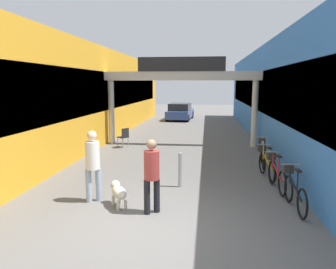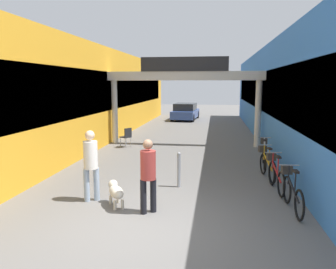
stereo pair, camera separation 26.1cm
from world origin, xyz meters
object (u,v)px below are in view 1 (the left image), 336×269
object	(u,v)px
pedestrian_companion	(152,172)
bicycle_orange_third	(266,163)
dog_on_leash	(118,192)
bicycle_silver_farthest	(262,153)
parked_car_blue	(180,112)
bicycle_black_nearest	(294,190)
pedestrian_with_dog	(93,161)
bollard_post_metal	(180,169)
cafe_chair_black_nearer	(124,136)
bicycle_red_second	(276,173)

from	to	relation	value
pedestrian_companion	bicycle_orange_third	bearing A→B (deg)	47.04
dog_on_leash	bicycle_silver_farthest	xyz separation A→B (m)	(4.01, 4.44, 0.08)
dog_on_leash	parked_car_blue	distance (m)	19.07
pedestrian_companion	bicycle_black_nearest	bearing A→B (deg)	11.85
pedestrian_with_dog	bicycle_black_nearest	world-z (taller)	pedestrian_with_dog
bicycle_black_nearest	parked_car_blue	xyz separation A→B (m)	(-4.14, 18.72, 0.21)
pedestrian_with_dog	dog_on_leash	world-z (taller)	pedestrian_with_dog
bollard_post_metal	cafe_chair_black_nearer	xyz separation A→B (m)	(-2.98, 5.42, 0.04)
pedestrian_companion	bicycle_red_second	bearing A→B (deg)	34.34
bicycle_red_second	pedestrian_with_dog	bearing A→B (deg)	-161.44
bollard_post_metal	cafe_chair_black_nearer	distance (m)	6.19
pedestrian_companion	bicycle_black_nearest	xyz separation A→B (m)	(3.20, 0.67, -0.51)
pedestrian_with_dog	parked_car_blue	bearing A→B (deg)	88.22
pedestrian_companion	parked_car_blue	size ratio (longest dim) A/B	0.40
pedestrian_with_dog	bicycle_black_nearest	xyz separation A→B (m)	(4.73, 0.11, -0.57)
bicycle_black_nearest	bicycle_red_second	world-z (taller)	same
bollard_post_metal	bicycle_orange_third	bearing A→B (deg)	27.06
pedestrian_companion	parked_car_blue	world-z (taller)	pedestrian_companion
bicycle_black_nearest	bicycle_orange_third	bearing A→B (deg)	93.81
bicycle_black_nearest	bollard_post_metal	size ratio (longest dim) A/B	1.71
pedestrian_with_dog	parked_car_blue	size ratio (longest dim) A/B	0.42
bicycle_silver_farthest	bollard_post_metal	world-z (taller)	bollard_post_metal
bicycle_silver_farthest	bollard_post_metal	xyz separation A→B (m)	(-2.69, -2.81, 0.07)
dog_on_leash	bicycle_orange_third	world-z (taller)	bicycle_orange_third
pedestrian_companion	cafe_chair_black_nearer	bearing A→B (deg)	108.87
bicycle_orange_third	bollard_post_metal	world-z (taller)	bollard_post_metal
bicycle_black_nearest	bollard_post_metal	bearing A→B (deg)	155.08
bicycle_red_second	cafe_chair_black_nearer	xyz separation A→B (m)	(-5.60, 5.26, 0.10)
pedestrian_with_dog	bicycle_black_nearest	size ratio (longest dim) A/B	1.03
cafe_chair_black_nearer	bicycle_silver_farthest	bearing A→B (deg)	-24.71
pedestrian_companion	pedestrian_with_dog	bearing A→B (deg)	160.07
bicycle_orange_third	bollard_post_metal	size ratio (longest dim) A/B	1.70
pedestrian_with_dog	bicycle_silver_farthest	world-z (taller)	pedestrian_with_dog
bicycle_orange_third	bicycle_red_second	bearing A→B (deg)	-87.11
dog_on_leash	bicycle_black_nearest	bearing A→B (deg)	5.00
bicycle_red_second	bicycle_silver_farthest	world-z (taller)	same
pedestrian_companion	bicycle_orange_third	xyz separation A→B (m)	(3.02, 3.25, -0.51)
cafe_chair_black_nearer	bicycle_orange_third	bearing A→B (deg)	-36.60
bicycle_silver_farthest	cafe_chair_black_nearer	xyz separation A→B (m)	(-5.67, 2.61, 0.10)
cafe_chair_black_nearer	dog_on_leash	bearing A→B (deg)	-76.70
bicycle_red_second	pedestrian_companion	bearing A→B (deg)	-145.66
bicycle_red_second	parked_car_blue	xyz separation A→B (m)	(-4.03, 17.28, 0.21)
parked_car_blue	bicycle_red_second	bearing A→B (deg)	-76.87
pedestrian_companion	cafe_chair_black_nearer	distance (m)	7.79
pedestrian_companion	parked_car_blue	bearing A→B (deg)	92.80
bicycle_silver_farthest	cafe_chair_black_nearer	bearing A→B (deg)	155.29
bicycle_orange_third	parked_car_blue	distance (m)	16.62
parked_car_blue	bollard_post_metal	bearing A→B (deg)	-85.37
dog_on_leash	bollard_post_metal	bearing A→B (deg)	50.98
bollard_post_metal	parked_car_blue	bearing A→B (deg)	94.63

